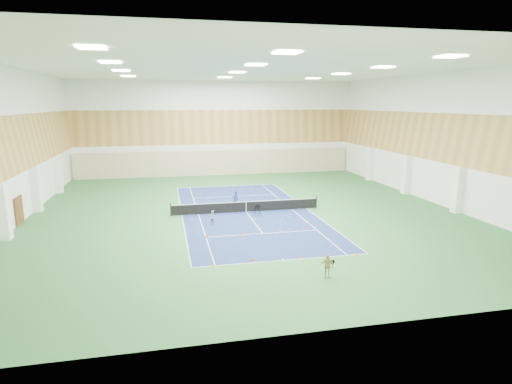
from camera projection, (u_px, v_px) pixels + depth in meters
ground at (246, 212)px, 37.00m from camera, size 40.00×40.00×0.00m
room_shell at (246, 143)px, 35.77m from camera, size 36.00×40.00×12.00m
wood_cladding at (246, 118)px, 35.36m from camera, size 36.00×40.00×8.00m
ceiling_light_grid at (245, 69)px, 34.55m from camera, size 21.40×25.40×0.06m
court_surface at (246, 212)px, 37.00m from camera, size 10.97×23.77×0.01m
tennis_balls_scatter at (246, 211)px, 36.99m from camera, size 10.57×22.77×0.07m
tennis_net at (246, 206)px, 36.89m from camera, size 12.80×0.10×1.10m
back_curtain at (217, 163)px, 55.57m from camera, size 35.40×0.16×3.20m
door_left_b at (19, 210)px, 33.08m from camera, size 0.08×1.80×2.20m
coach at (236, 200)px, 37.98m from camera, size 0.71×0.60×1.66m
child_court at (213, 217)px, 33.18m from camera, size 0.64×0.57×1.09m
child_apron at (327, 266)px, 23.05m from camera, size 0.81×0.43×1.32m
ball_cart at (258, 210)px, 36.10m from camera, size 0.59×0.59×0.80m
cone_svc_a at (207, 236)px, 29.92m from camera, size 0.22×0.22×0.24m
cone_svc_b at (242, 234)px, 30.38m from camera, size 0.20×0.20×0.22m
cone_svc_c at (281, 230)px, 31.38m from camera, size 0.18×0.18×0.20m
cone_svc_d at (306, 227)px, 32.06m from camera, size 0.18×0.18×0.20m
cone_base_a at (213, 265)px, 24.62m from camera, size 0.17×0.17×0.19m
cone_base_b at (253, 259)px, 25.57m from camera, size 0.22×0.22×0.24m
cone_base_c at (299, 256)px, 26.00m from camera, size 0.21×0.21×0.24m
cone_base_d at (356, 254)px, 26.35m from camera, size 0.22×0.22×0.24m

